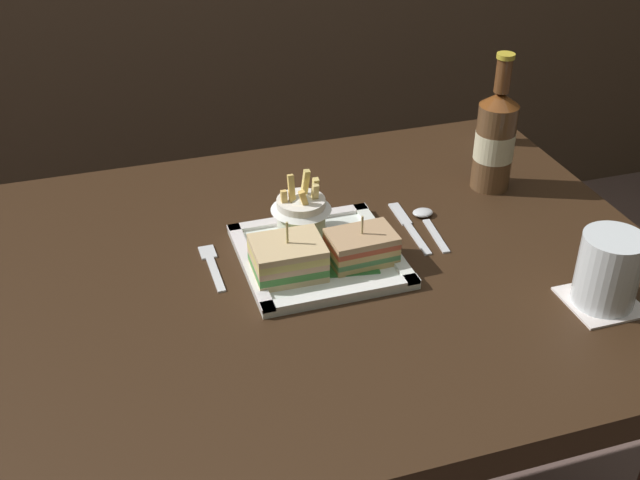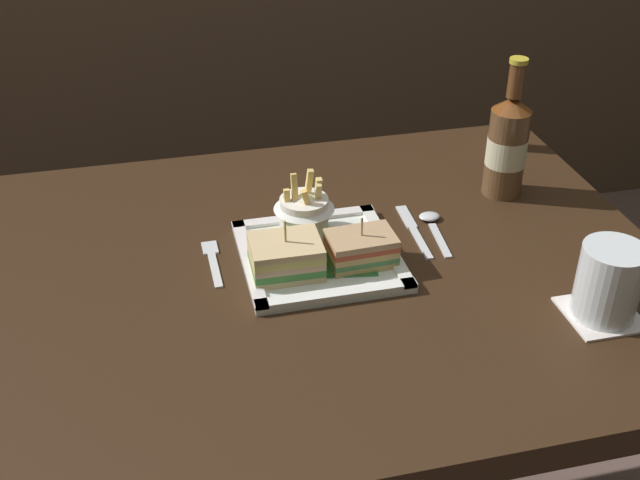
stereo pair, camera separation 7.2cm
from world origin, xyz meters
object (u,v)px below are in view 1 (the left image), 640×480
at_px(spoon, 426,219).
at_px(square_plate, 318,256).
at_px(fork, 212,265).
at_px(salt_shaker, 494,127).
at_px(sandwich_half_left, 288,258).
at_px(knife, 408,225).
at_px(beer_bottle, 495,139).
at_px(sandwich_half_right, 361,247).
at_px(water_glass, 607,274).
at_px(fries_cup, 301,210).
at_px(dining_table, 322,342).

bearing_deg(spoon, square_plate, -164.80).
relative_size(fork, spoon, 0.96).
height_order(square_plate, fork, square_plate).
bearing_deg(salt_shaker, sandwich_half_left, -147.13).
height_order(fork, knife, same).
relative_size(sandwich_half_left, knife, 0.64).
relative_size(beer_bottle, fork, 1.94).
height_order(sandwich_half_right, fork, sandwich_half_right).
bearing_deg(water_glass, fork, 153.01).
xyz_separation_m(sandwich_half_right, fries_cup, (-0.07, 0.10, 0.02)).
relative_size(sandwich_half_right, fries_cup, 0.94).
relative_size(knife, spoon, 1.25).
distance_m(square_plate, beer_bottle, 0.40).
bearing_deg(spoon, salt_shaker, 44.06).
height_order(beer_bottle, salt_shaker, beer_bottle).
bearing_deg(spoon, water_glass, -62.71).
height_order(dining_table, beer_bottle, beer_bottle).
height_order(fork, salt_shaker, salt_shaker).
height_order(beer_bottle, knife, beer_bottle).
relative_size(dining_table, sandwich_half_right, 10.35).
height_order(square_plate, knife, square_plate).
bearing_deg(knife, salt_shaker, 41.03).
bearing_deg(sandwich_half_right, beer_bottle, 28.65).
relative_size(sandwich_half_left, fries_cup, 0.97).
bearing_deg(sandwich_half_right, spoon, 31.09).
distance_m(square_plate, sandwich_half_left, 0.07).
height_order(sandwich_half_left, water_glass, water_glass).
relative_size(fries_cup, salt_shaker, 1.53).
bearing_deg(spoon, dining_table, -161.35).
height_order(fries_cup, knife, fries_cup).
bearing_deg(fries_cup, knife, -4.04).
bearing_deg(square_plate, fork, 167.95).
height_order(water_glass, salt_shaker, water_glass).
bearing_deg(fork, beer_bottle, 10.78).
distance_m(sandwich_half_right, knife, 0.14).
bearing_deg(sandwich_half_left, fork, 146.50).
bearing_deg(dining_table, water_glass, -31.29).
relative_size(square_plate, sandwich_half_left, 2.25).
xyz_separation_m(fries_cup, beer_bottle, (0.37, 0.07, 0.04)).
height_order(sandwich_half_left, knife, sandwich_half_left).
xyz_separation_m(sandwich_half_left, sandwich_half_right, (0.11, 0.00, -0.00)).
bearing_deg(spoon, fries_cup, 178.21).
relative_size(sandwich_half_right, spoon, 0.78).
relative_size(sandwich_half_left, water_glass, 0.98).
distance_m(dining_table, fork, 0.23).
distance_m(sandwich_half_left, sandwich_half_right, 0.11).
bearing_deg(fries_cup, salt_shaker, 26.92).
distance_m(fries_cup, water_glass, 0.46).
distance_m(dining_table, knife, 0.24).
xyz_separation_m(dining_table, sandwich_half_right, (0.06, -0.02, 0.19)).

